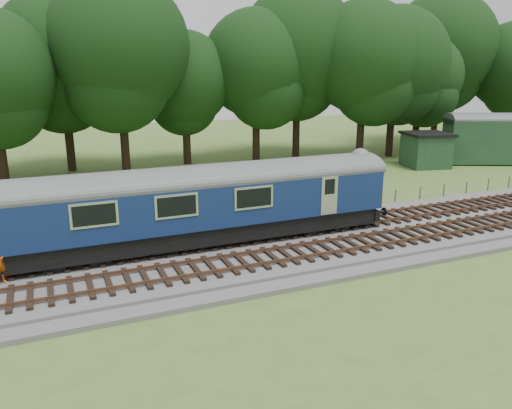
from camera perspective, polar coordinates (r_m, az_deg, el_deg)
name	(u,v)px	position (r m, az deg, el deg)	size (l,w,h in m)	color
ground	(322,244)	(25.19, 7.57, -4.45)	(120.00, 120.00, 0.00)	#4A6B27
ballast	(322,240)	(25.13, 7.59, -4.08)	(70.00, 7.00, 0.35)	#4C4C4F
track_north	(309,228)	(26.20, 6.05, -2.66)	(67.20, 2.40, 0.21)	black
track_south	(340,246)	(23.78, 9.57, -4.69)	(67.20, 2.40, 0.21)	black
fence	(282,219)	(28.94, 3.05, -1.70)	(64.00, 0.12, 1.00)	#6B6054
tree_line	(196,166)	(44.85, -6.88, 4.35)	(70.00, 8.00, 18.00)	black
dmu_railcar	(207,198)	(23.47, -5.62, 0.79)	(18.05, 2.86, 3.88)	black
shed	(426,150)	(46.62, 18.85, 5.97)	(4.41, 4.41, 3.02)	#193722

